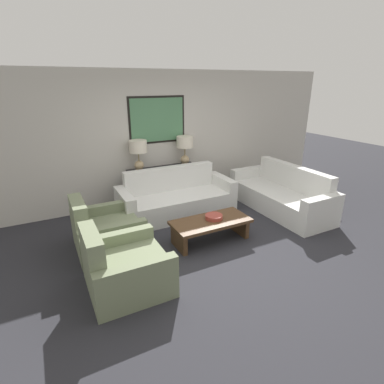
# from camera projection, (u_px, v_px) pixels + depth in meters

# --- Properties ---
(ground_plane) EXTENTS (20.00, 20.00, 0.00)m
(ground_plane) POSITION_uv_depth(u_px,v_px,m) (219.00, 251.00, 4.54)
(ground_plane) COLOR #28282D
(back_wall) EXTENTS (8.41, 0.12, 2.65)m
(back_wall) POSITION_uv_depth(u_px,v_px,m) (157.00, 138.00, 6.13)
(back_wall) COLOR beige
(back_wall) RESTS_ON ground_plane
(console_table) EXTENTS (1.44, 0.39, 0.76)m
(console_table) POSITION_uv_depth(u_px,v_px,m) (164.00, 186.00, 6.24)
(console_table) COLOR black
(console_table) RESTS_ON ground_plane
(table_lamp_left) EXTENTS (0.34, 0.34, 0.61)m
(table_lamp_left) POSITION_uv_depth(u_px,v_px,m) (138.00, 150.00, 5.74)
(table_lamp_left) COLOR tan
(table_lamp_left) RESTS_ON console_table
(table_lamp_right) EXTENTS (0.34, 0.34, 0.61)m
(table_lamp_right) POSITION_uv_depth(u_px,v_px,m) (185.00, 146.00, 6.17)
(table_lamp_right) COLOR tan
(table_lamp_right) RESTS_ON console_table
(couch_by_back_wall) EXTENTS (2.19, 0.86, 0.87)m
(couch_by_back_wall) POSITION_uv_depth(u_px,v_px,m) (176.00, 199.00, 5.75)
(couch_by_back_wall) COLOR silver
(couch_by_back_wall) RESTS_ON ground_plane
(couch_by_side) EXTENTS (0.86, 2.19, 0.87)m
(couch_by_side) POSITION_uv_depth(u_px,v_px,m) (281.00, 196.00, 5.93)
(couch_by_side) COLOR silver
(couch_by_side) RESTS_ON ground_plane
(coffee_table) EXTENTS (1.25, 0.58, 0.36)m
(coffee_table) POSITION_uv_depth(u_px,v_px,m) (211.00, 225.00, 4.76)
(coffee_table) COLOR #4C331E
(coffee_table) RESTS_ON ground_plane
(decorative_bowl) EXTENTS (0.28, 0.28, 0.07)m
(decorative_bowl) POSITION_uv_depth(u_px,v_px,m) (214.00, 217.00, 4.77)
(decorative_bowl) COLOR #93382D
(decorative_bowl) RESTS_ON coffee_table
(armchair_near_back_wall) EXTENTS (0.95, 0.96, 0.85)m
(armchair_near_back_wall) POSITION_uv_depth(u_px,v_px,m) (105.00, 232.00, 4.53)
(armchair_near_back_wall) COLOR #707A5B
(armchair_near_back_wall) RESTS_ON ground_plane
(armchair_near_camera) EXTENTS (0.95, 0.96, 0.85)m
(armchair_near_camera) POSITION_uv_depth(u_px,v_px,m) (124.00, 268.00, 3.65)
(armchair_near_camera) COLOR #707A5B
(armchair_near_camera) RESTS_ON ground_plane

